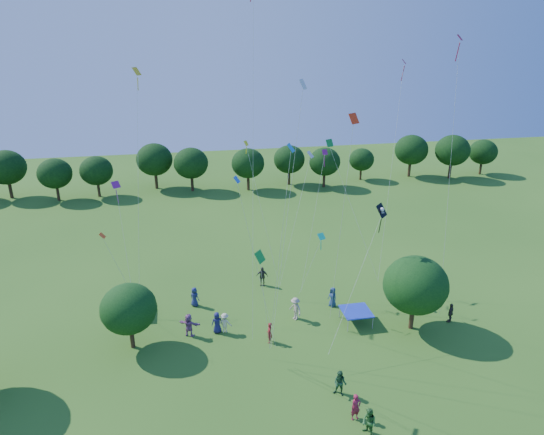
{
  "coord_description": "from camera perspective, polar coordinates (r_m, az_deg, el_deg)",
  "views": [
    {
      "loc": [
        -5.14,
        -12.55,
        21.33
      ],
      "look_at": [
        0.0,
        14.0,
        11.0
      ],
      "focal_mm": 32.0,
      "sensor_mm": 36.0,
      "label": 1
    }
  ],
  "objects": [
    {
      "name": "crowd_person_13",
      "position": [
        36.41,
        -0.3,
        -13.4
      ],
      "size": [
        0.49,
        0.66,
        1.61
      ],
      "primitive_type": "imported",
      "rotation": [
        0.0,
        0.0,
        4.54
      ],
      "color": "maroon",
      "rests_on": "ground"
    },
    {
      "name": "crowd_person_6",
      "position": [
        41.2,
        -9.1,
        -9.2
      ],
      "size": [
        0.92,
        0.88,
        1.68
      ],
      "primitive_type": "imported",
      "rotation": [
        0.0,
        0.0,
        2.43
      ],
      "color": "navy",
      "rests_on": "ground"
    },
    {
      "name": "crowd_person_2",
      "position": [
        32.2,
        8.01,
        -18.77
      ],
      "size": [
        0.97,
        0.89,
        1.75
      ],
      "primitive_type": "imported",
      "rotation": [
        0.0,
        0.0,
        5.65
      ],
      "color": "#22502C",
      "rests_on": "ground"
    },
    {
      "name": "small_kite_7",
      "position": [
        37.44,
        5.55,
        -3.1
      ],
      "size": [
        1.72,
        1.45,
        5.73
      ],
      "color": "#0DCB97"
    },
    {
      "name": "crowd_person_12",
      "position": [
        40.95,
        7.13,
        -9.26
      ],
      "size": [
        0.81,
        0.96,
        1.71
      ],
      "primitive_type": "imported",
      "rotation": [
        0.0,
        0.0,
        5.22
      ],
      "color": "navy",
      "rests_on": "ground"
    },
    {
      "name": "small_kite_4",
      "position": [
        27.58,
        -2.59,
        -2.34
      ],
      "size": [
        2.91,
        3.11,
        13.01
      ],
      "color": "blue"
    },
    {
      "name": "small_kite_12",
      "position": [
        26.57,
        1.47,
        1.03
      ],
      "size": [
        0.74,
        3.81,
        14.79
      ],
      "color": "#1483CB"
    },
    {
      "name": "crowd_person_14",
      "position": [
        29.96,
        11.34,
        -22.58
      ],
      "size": [
        0.74,
        1.0,
        1.8
      ],
      "primitive_type": "imported",
      "rotation": [
        0.0,
        0.0,
        5.04
      ],
      "color": "#2C642B",
      "rests_on": "ground"
    },
    {
      "name": "small_kite_3",
      "position": [
        28.6,
        -1.28,
        -5.97
      ],
      "size": [
        1.34,
        2.43,
        8.25
      ],
      "color": "#1A912A"
    },
    {
      "name": "crowd_person_9",
      "position": [
        37.64,
        -5.57,
        -12.24
      ],
      "size": [
        1.15,
        0.8,
        1.61
      ],
      "primitive_type": "imported",
      "rotation": [
        0.0,
        0.0,
        2.8
      ],
      "color": "beige",
      "rests_on": "ground"
    },
    {
      "name": "pirate_kite",
      "position": [
        36.18,
        12.66,
        0.43
      ],
      "size": [
        5.98,
        6.04,
        8.31
      ],
      "color": "black"
    },
    {
      "name": "small_kite_2",
      "position": [
        39.58,
        -15.57,
        11.83
      ],
      "size": [
        1.5,
        5.18,
        17.58
      ],
      "color": "yellow"
    },
    {
      "name": "small_kite_1",
      "position": [
        31.01,
        9.05,
        6.8
      ],
      "size": [
        0.78,
        2.38,
        15.5
      ],
      "color": "#F8320D"
    },
    {
      "name": "crowd_person_8",
      "position": [
        40.07,
        -17.16,
        -10.93
      ],
      "size": [
        0.9,
        0.64,
        1.64
      ],
      "primitive_type": "imported",
      "rotation": [
        0.0,
        0.0,
        3.41
      ],
      "color": "#265A2E",
      "rests_on": "ground"
    },
    {
      "name": "tent_red_stripe",
      "position": [
        41.01,
        -16.3,
        -9.68
      ],
      "size": [
        2.2,
        2.2,
        1.1
      ],
      "color": "red",
      "rests_on": "ground"
    },
    {
      "name": "small_kite_13",
      "position": [
        40.65,
        -17.65,
        1.93
      ],
      "size": [
        1.19,
        4.12,
        8.92
      ],
      "color": "#851677"
    },
    {
      "name": "small_kite_8",
      "position": [
        35.53,
        20.6,
        10.82
      ],
      "size": [
        0.69,
        1.83,
        19.93
      ],
      "color": "#B80A1F"
    },
    {
      "name": "small_kite_9",
      "position": [
        36.64,
        -18.64,
        -3.47
      ],
      "size": [
        1.71,
        2.49,
        6.94
      ],
      "color": "#FD470D"
    },
    {
      "name": "crowd_person_0",
      "position": [
        37.65,
        -6.48,
        -12.19
      ],
      "size": [
        0.87,
        0.5,
        1.71
      ],
      "primitive_type": "imported",
      "rotation": [
        0.0,
        0.0,
        3.2
      ],
      "color": "#1B1B4F",
      "rests_on": "ground"
    },
    {
      "name": "small_kite_5",
      "position": [
        39.49,
        5.65,
        4.12
      ],
      "size": [
        2.63,
        2.72,
        11.28
      ],
      "color": "#85166A"
    },
    {
      "name": "small_kite_14",
      "position": [
        29.71,
        2.83,
        8.6
      ],
      "size": [
        2.53,
        1.81,
        17.49
      ],
      "color": "silver"
    },
    {
      "name": "small_kite_10",
      "position": [
        40.3,
        -2.2,
        4.96
      ],
      "size": [
        2.37,
        3.46,
        11.76
      ],
      "color": "yellow"
    },
    {
      "name": "red_high_kite",
      "position": [
        32.58,
        -2.22,
        21.27
      ],
      "size": [
        1.38,
        5.15,
        25.6
      ],
      "color": "red"
    },
    {
      "name": "small_kite_0",
      "position": [
        42.7,
        14.54,
        11.23
      ],
      "size": [
        3.02,
        4.9,
        17.99
      ],
      "color": "red"
    },
    {
      "name": "crowd_person_1",
      "position": [
        42.17,
        16.57,
        -9.17
      ],
      "size": [
        0.71,
        0.59,
        1.62
      ],
      "primitive_type": "imported",
      "rotation": [
        0.0,
        0.0,
        2.75
      ],
      "color": "maroon",
      "rests_on": "ground"
    },
    {
      "name": "crowd_person_10",
      "position": [
        43.76,
        -1.17,
        -6.93
      ],
      "size": [
        1.14,
        0.73,
        1.81
      ],
      "primitive_type": "imported",
      "rotation": [
        0.0,
        0.0,
        6.03
      ],
      "color": "#37342C",
      "rests_on": "ground"
    },
    {
      "name": "small_kite_6",
      "position": [
        40.89,
        4.02,
        5.16
      ],
      "size": [
        3.55,
        3.33,
        10.76
      ],
      "color": "silver"
    },
    {
      "name": "crowd_person_7",
      "position": [
        30.8,
        9.83,
        -21.12
      ],
      "size": [
        0.71,
        0.53,
        1.72
      ],
      "primitive_type": "imported",
      "rotation": [
        0.0,
        0.0,
        6.48
      ],
      "color": "maroon",
      "rests_on": "ground"
    },
    {
      "name": "near_tree_north",
      "position": [
        36.04,
        -16.52,
        -10.25
      ],
      "size": [
        3.95,
        3.95,
        4.99
      ],
      "color": "#422B19",
      "rests_on": "ground"
    },
    {
      "name": "treeline",
      "position": [
        70.2,
        -7.88,
        6.49
      ],
      "size": [
        88.01,
        8.77,
        6.77
      ],
      "color": "#422B19",
      "rests_on": "ground"
    },
    {
      "name": "small_kite_11",
      "position": [
        41.86,
        7.63,
        6.19
      ],
      "size": [
        3.88,
        4.71,
        11.58
      ],
      "color": "#167A2C"
    },
    {
      "name": "tent_blue",
      "position": [
        38.97,
        9.88,
        -10.83
      ],
      "size": [
        2.2,
        2.2,
        1.1
      ],
      "color": "#1D33BC",
      "rests_on": "ground"
    },
    {
      "name": "crowd_person_3",
      "position": [
        38.93,
        2.75,
        -10.67
      ],
      "size": [
        1.07,
        1.37,
        1.92
      ],
      "primitive_type": "imported",
      "rotation": [
        0.0,
        0.0,
        5.19
      ],
      "color": "tan",
      "rests_on": "ground"
    },
    {
      "name": "crowd_person_5",
      "position": [
        37.55,
        -9.74,
        -12.37
      ],
      "size": [
        1.81,
        1.31,
        1.84
      ],
      "primitive_type": "imported",
      "rotation": [
        0.0,
        0.0,
        2.68
      ],
      "color": "#935691",
      "rests_on": "ground"
    },
    {
      "name": "crowd_person_11",
      "position": [
        41.62,
        -16.98,
        -9.68
      ],
      "size": [
        0.61,
        1.5,
        1.58
      ],
      "primitive_type": "imported",
      "rotation": [
        0.0,
        0.0,
        1.63
      ],
      "color": "#A460A6",
      "rests_on": "ground"
    },
    {
      "name": "near_tree_east",
      "position": [
        37.98,
        16.53,
        -7.63
      ],
      "size": [
        4.84,
        4.84,
        5.92
      ],
      "color": "#422B19",
      "rests_on": "ground"
    },
    {
      "name": "crowd_person_4",
      "position": [
        41.13,
        20.28,
        -10.46
      ],
      "size": [
        1.01,
        0.94,
        1.62
      ],
      "primitive_type": "imported",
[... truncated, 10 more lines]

